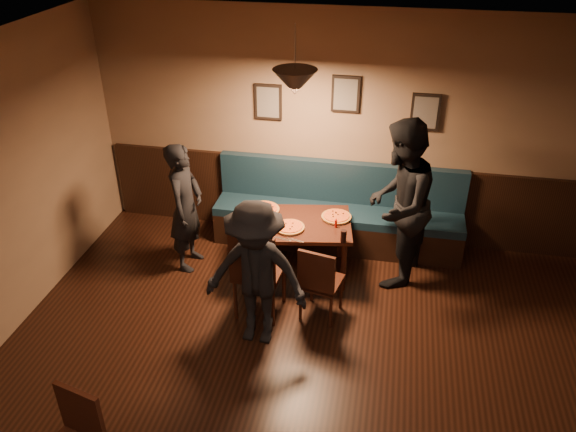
% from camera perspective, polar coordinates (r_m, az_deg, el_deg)
% --- Properties ---
extents(ceiling, '(7.00, 7.00, 0.00)m').
position_cam_1_polar(ceiling, '(3.04, -0.16, 9.02)').
color(ceiling, silver).
rests_on(ceiling, ground).
extents(wall_back, '(6.00, 0.00, 6.00)m').
position_cam_1_polar(wall_back, '(6.78, 5.63, 8.54)').
color(wall_back, '#8C704F').
rests_on(wall_back, ground).
extents(wainscot, '(5.88, 0.06, 1.00)m').
position_cam_1_polar(wainscot, '(7.14, 5.25, 1.74)').
color(wainscot, black).
rests_on(wainscot, ground).
extents(booth_bench, '(3.00, 0.60, 1.00)m').
position_cam_1_polar(booth_bench, '(6.90, 5.00, 0.68)').
color(booth_bench, '#0F232D').
rests_on(booth_bench, ground).
extents(picture_left, '(0.32, 0.04, 0.42)m').
position_cam_1_polar(picture_left, '(6.78, -1.99, 11.38)').
color(picture_left, black).
rests_on(picture_left, wall_back).
extents(picture_center, '(0.32, 0.04, 0.42)m').
position_cam_1_polar(picture_center, '(6.60, 5.80, 12.08)').
color(picture_center, black).
rests_on(picture_center, wall_back).
extents(picture_right, '(0.32, 0.04, 0.42)m').
position_cam_1_polar(picture_right, '(6.63, 13.60, 10.11)').
color(picture_right, black).
rests_on(picture_right, wall_back).
extents(pendant_lamp, '(0.44, 0.44, 0.25)m').
position_cam_1_polar(pendant_lamp, '(5.64, 0.70, 13.29)').
color(pendant_lamp, black).
rests_on(pendant_lamp, ceiling).
extents(dining_table, '(1.36, 1.00, 0.67)m').
position_cam_1_polar(dining_table, '(6.46, 0.59, -3.17)').
color(dining_table, black).
rests_on(dining_table, floor).
extents(chair_near_left, '(0.50, 0.50, 1.06)m').
position_cam_1_polar(chair_near_left, '(5.80, -2.88, -5.30)').
color(chair_near_left, black).
rests_on(chair_near_left, floor).
extents(chair_near_right, '(0.45, 0.45, 0.86)m').
position_cam_1_polar(chair_near_right, '(5.81, 3.39, -6.44)').
color(chair_near_right, black).
rests_on(chair_near_right, floor).
extents(diner_left, '(0.39, 0.57, 1.53)m').
position_cam_1_polar(diner_left, '(6.48, -10.22, 0.87)').
color(diner_left, black).
rests_on(diner_left, floor).
extents(diner_right, '(0.91, 1.06, 1.90)m').
position_cam_1_polar(diner_right, '(6.17, 11.04, 1.14)').
color(diner_right, black).
rests_on(diner_right, floor).
extents(diner_front, '(1.00, 0.60, 1.52)m').
position_cam_1_polar(diner_front, '(5.32, -3.25, -5.91)').
color(diner_front, black).
rests_on(diner_front, floor).
extents(pizza_a, '(0.42, 0.42, 0.04)m').
position_cam_1_polar(pizza_a, '(6.49, -2.58, 0.65)').
color(pizza_a, orange).
rests_on(pizza_a, dining_table).
extents(pizza_b, '(0.41, 0.41, 0.04)m').
position_cam_1_polar(pizza_b, '(6.16, 0.16, -1.13)').
color(pizza_b, gold).
rests_on(pizza_b, dining_table).
extents(pizza_c, '(0.34, 0.34, 0.04)m').
position_cam_1_polar(pizza_c, '(6.37, 4.87, -0.07)').
color(pizza_c, gold).
rests_on(pizza_c, dining_table).
extents(soda_glass, '(0.06, 0.06, 0.14)m').
position_cam_1_polar(soda_glass, '(5.94, 5.59, -2.02)').
color(soda_glass, black).
rests_on(soda_glass, dining_table).
extents(tabasco_bottle, '(0.03, 0.03, 0.11)m').
position_cam_1_polar(tabasco_bottle, '(6.19, 4.83, -0.68)').
color(tabasco_bottle, '#A50C05').
rests_on(tabasco_bottle, dining_table).
extents(napkin_a, '(0.19, 0.19, 0.01)m').
position_cam_1_polar(napkin_a, '(6.62, -3.44, 1.07)').
color(napkin_a, '#207A3B').
rests_on(napkin_a, dining_table).
extents(napkin_b, '(0.16, 0.16, 0.01)m').
position_cam_1_polar(napkin_b, '(6.14, -4.91, -1.54)').
color(napkin_b, '#1E742F').
rests_on(napkin_b, dining_table).
extents(cutlery_set, '(0.17, 0.06, 0.00)m').
position_cam_1_polar(cutlery_set, '(5.98, 0.04, -2.37)').
color(cutlery_set, '#BBBABF').
rests_on(cutlery_set, dining_table).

